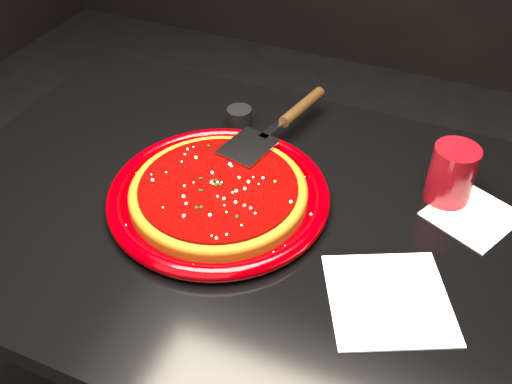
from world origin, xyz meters
TOP-DOWN VIEW (x-y plane):
  - table at (0.00, 0.00)m, footprint 1.20×0.80m
  - plate at (-0.07, -0.01)m, footprint 0.53×0.53m
  - pizza_crust at (-0.07, -0.01)m, footprint 0.42×0.42m
  - pizza_crust_rim at (-0.07, -0.01)m, footprint 0.42×0.42m
  - pizza_sauce at (-0.07, -0.01)m, footprint 0.38×0.38m
  - parmesan_dusting at (-0.07, -0.01)m, footprint 0.27×0.27m
  - basil_flecks at (-0.07, -0.01)m, footprint 0.25×0.25m
  - pizza_server at (-0.04, 0.20)m, footprint 0.17×0.36m
  - cup at (0.30, 0.17)m, footprint 0.11×0.11m
  - napkin_a at (0.26, -0.10)m, footprint 0.24×0.24m
  - napkin_b at (0.36, 0.14)m, footprint 0.18×0.18m
  - ramekin at (-0.14, 0.23)m, footprint 0.06×0.06m

SIDE VIEW (x-z plane):
  - table at x=0.00m, z-range 0.00..0.75m
  - napkin_b at x=0.36m, z-range 0.75..0.75m
  - napkin_a at x=0.26m, z-range 0.75..0.75m
  - plate at x=-0.07m, z-range 0.75..0.78m
  - pizza_crust at x=-0.07m, z-range 0.76..0.78m
  - ramekin at x=-0.14m, z-range 0.75..0.79m
  - pizza_crust_rim at x=-0.07m, z-range 0.77..0.79m
  - pizza_sauce at x=-0.07m, z-range 0.78..0.79m
  - basil_flecks at x=-0.07m, z-range 0.79..0.79m
  - parmesan_dusting at x=-0.07m, z-range 0.79..0.79m
  - pizza_server at x=-0.04m, z-range 0.79..0.81m
  - cup at x=0.30m, z-range 0.75..0.86m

